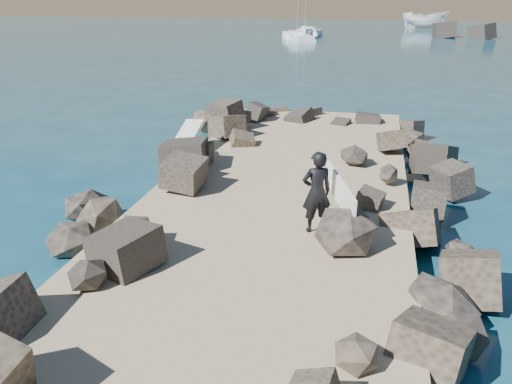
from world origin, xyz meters
TOP-DOWN VIEW (x-y plane):
  - ground at (0.00, 0.00)m, footprint 800.00×800.00m
  - jetty at (0.00, -2.00)m, footprint 6.00×26.00m
  - riprap_left at (-2.90, -1.50)m, footprint 2.60×22.00m
  - riprap_right at (2.90, -1.50)m, footprint 2.60×22.00m
  - surfboard_resting at (-3.12, 4.16)m, footprint 0.66×2.16m
  - boat_imported at (7.69, 69.05)m, footprint 6.20×3.51m
  - surfer_with_board at (1.17, -0.53)m, footprint 1.16×1.94m
  - sailboat_a at (-6.23, 49.36)m, footprint 4.25×7.58m
  - sailboat_b at (-5.88, 52.85)m, footprint 3.24×6.72m

SIDE VIEW (x-z plane):
  - ground at x=0.00m, z-range 0.00..0.00m
  - jetty at x=0.00m, z-range 0.00..0.60m
  - sailboat_a at x=-6.23m, z-range -4.15..4.84m
  - sailboat_b at x=-5.88m, z-range -3.65..4.34m
  - riprap_left at x=-2.90m, z-range 0.00..1.00m
  - riprap_right at x=2.90m, z-range 0.00..1.00m
  - surfboard_resting at x=-3.12m, z-range 1.00..1.07m
  - boat_imported at x=7.69m, z-range 0.00..2.26m
  - surfer_with_board at x=1.17m, z-range 0.61..2.24m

